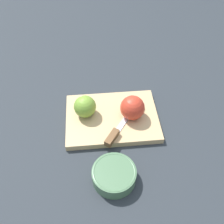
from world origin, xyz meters
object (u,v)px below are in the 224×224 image
(apple_half_right, at_px, (132,108))
(knife, at_px, (114,135))
(bowl, at_px, (114,175))
(apple_half_left, at_px, (85,106))

(apple_half_right, bearing_deg, knife, 55.18)
(knife, relative_size, bowl, 1.14)
(apple_half_left, bearing_deg, knife, -105.51)
(apple_half_right, bearing_deg, bowl, 74.45)
(apple_half_right, xyz_separation_m, knife, (-0.05, -0.10, -0.03))
(apple_half_right, bearing_deg, apple_half_left, -4.55)
(apple_half_left, bearing_deg, apple_half_right, -62.64)
(apple_half_left, xyz_separation_m, apple_half_right, (0.16, 0.00, 0.00))
(apple_half_left, height_order, bowl, apple_half_left)
(apple_half_left, distance_m, knife, 0.14)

